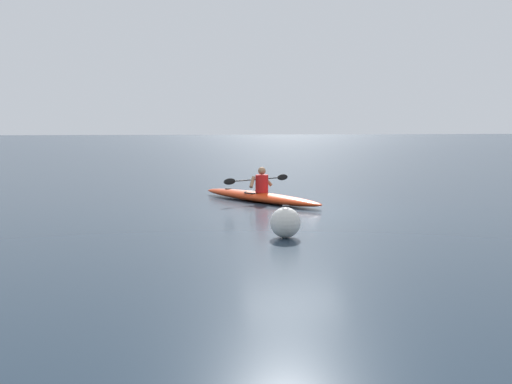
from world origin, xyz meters
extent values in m
plane|color=#1E2D3D|center=(0.00, 0.00, 0.00)|extent=(160.00, 160.00, 0.00)
ellipsoid|color=red|center=(0.65, -1.61, 0.13)|extent=(3.17, 4.18, 0.26)
torus|color=black|center=(0.76, -1.78, 0.24)|extent=(0.84, 0.84, 0.04)
cylinder|color=black|center=(1.43, -2.75, 0.25)|extent=(0.18, 0.18, 0.02)
cylinder|color=red|center=(0.61, -1.55, 0.50)|extent=(0.35, 0.35, 0.48)
sphere|color=#936B4C|center=(0.61, -1.55, 0.85)|extent=(0.21, 0.21, 0.21)
cylinder|color=black|center=(0.72, -1.71, 0.61)|extent=(1.61, 1.12, 0.03)
ellipsoid|color=black|center=(1.52, -1.17, 0.61)|extent=(0.35, 0.26, 0.17)
ellipsoid|color=black|center=(-0.08, -2.26, 0.61)|extent=(0.35, 0.26, 0.17)
cylinder|color=#936B4C|center=(0.88, -1.46, 0.56)|extent=(0.21, 0.30, 0.34)
cylinder|color=#936B4C|center=(0.43, -1.77, 0.56)|extent=(0.32, 0.14, 0.34)
sphere|color=silver|center=(0.84, 3.83, 0.29)|extent=(0.59, 0.59, 0.59)
torus|color=#333338|center=(0.84, 3.83, 0.62)|extent=(0.12, 0.12, 0.02)
camera|label=1|loc=(2.82, 15.87, 2.25)|focal=45.51mm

